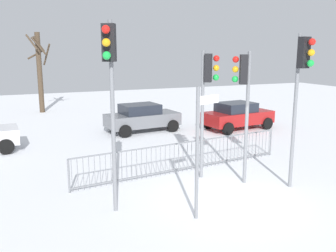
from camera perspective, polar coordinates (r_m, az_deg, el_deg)
ground_plane at (r=10.93m, az=9.52°, el=-11.34°), size 60.00×60.00×0.00m
traffic_light_mid_right at (r=12.02m, az=6.09°, el=6.16°), size 0.49×0.44×4.23m
traffic_light_mid_left at (r=11.73m, az=11.56°, el=5.77°), size 0.53×0.40×4.21m
traffic_light_foreground_right at (r=9.27m, az=-8.91°, el=7.72°), size 0.41×0.52×4.96m
traffic_light_foreground_left at (r=11.66m, az=19.88°, el=7.09°), size 0.36×0.56×4.71m
direction_sign_post at (r=9.19m, az=4.77°, el=-3.21°), size 0.75×0.30×3.39m
pedestrian_guard_railing at (r=13.13m, az=2.67°, el=-4.66°), size 8.27×1.03×1.07m
car_grey_far at (r=19.49m, az=-4.07°, el=1.35°), size 3.96×2.26×1.47m
car_red_trailing at (r=20.41m, az=10.66°, el=1.65°), size 3.97×2.29×1.47m
bare_tree_left at (r=26.83m, az=-19.21°, el=8.21°), size 1.54×1.53×5.42m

